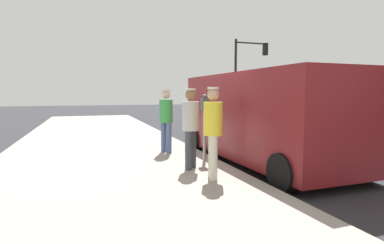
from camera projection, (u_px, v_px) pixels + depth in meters
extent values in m
plane|color=#2D2D33|center=(255.00, 162.00, 7.63)|extent=(80.00, 80.00, 0.00)
cube|color=#9E998E|center=(107.00, 171.00, 6.49)|extent=(5.00, 32.00, 0.15)
cylinder|color=gray|center=(204.00, 136.00, 7.08)|extent=(0.07, 0.07, 1.15)
cube|color=#4C4C51|center=(205.00, 104.00, 7.02)|extent=(0.14, 0.18, 0.28)
sphere|color=#47474C|center=(205.00, 97.00, 7.00)|extent=(0.12, 0.12, 0.12)
cylinder|color=#383D47|center=(188.00, 151.00, 6.25)|extent=(0.14, 0.14, 0.79)
cylinder|color=#383D47|center=(193.00, 149.00, 6.45)|extent=(0.14, 0.14, 0.79)
cylinder|color=#B7B7B7|center=(191.00, 116.00, 6.29)|extent=(0.34, 0.34, 0.59)
sphere|color=#8C6647|center=(191.00, 95.00, 6.25)|extent=(0.21, 0.21, 0.21)
cylinder|color=silver|center=(191.00, 89.00, 6.24)|extent=(0.20, 0.20, 0.04)
cylinder|color=#4C608C|center=(164.00, 137.00, 8.19)|extent=(0.14, 0.14, 0.79)
cylinder|color=#4C608C|center=(169.00, 138.00, 8.03)|extent=(0.14, 0.14, 0.79)
cylinder|color=green|center=(166.00, 111.00, 8.05)|extent=(0.34, 0.34, 0.59)
sphere|color=beige|center=(166.00, 94.00, 8.01)|extent=(0.21, 0.21, 0.21)
cylinder|color=silver|center=(166.00, 90.00, 8.00)|extent=(0.20, 0.20, 0.04)
cylinder|color=beige|center=(214.00, 158.00, 5.50)|extent=(0.14, 0.14, 0.79)
cylinder|color=beige|center=(212.00, 156.00, 5.72)|extent=(0.14, 0.14, 0.79)
cylinder|color=yellow|center=(213.00, 119.00, 5.54)|extent=(0.34, 0.34, 0.59)
sphere|color=tan|center=(213.00, 94.00, 5.50)|extent=(0.21, 0.21, 0.21)
cylinder|color=silver|center=(213.00, 88.00, 5.49)|extent=(0.20, 0.20, 0.04)
cube|color=maroon|center=(264.00, 115.00, 7.47)|extent=(2.13, 5.25, 1.96)
cube|color=black|center=(348.00, 101.00, 5.14)|extent=(1.84, 0.12, 0.88)
cylinder|color=black|center=(366.00, 164.00, 5.96)|extent=(0.24, 0.69, 0.68)
cylinder|color=black|center=(283.00, 173.00, 5.30)|extent=(0.24, 0.69, 0.68)
cylinder|color=black|center=(252.00, 136.00, 9.79)|extent=(0.24, 0.69, 0.68)
cylinder|color=black|center=(196.00, 140.00, 9.13)|extent=(0.24, 0.69, 0.68)
cylinder|color=black|center=(235.00, 79.00, 20.37)|extent=(0.16, 0.16, 5.20)
cylinder|color=black|center=(252.00, 43.00, 20.54)|extent=(2.40, 0.10, 0.10)
cube|color=black|center=(265.00, 49.00, 20.89)|extent=(0.24, 0.32, 0.80)
sphere|color=red|center=(264.00, 46.00, 21.03)|extent=(0.17, 0.17, 0.17)
sphere|color=yellow|center=(264.00, 50.00, 21.05)|extent=(0.17, 0.17, 0.17)
sphere|color=green|center=(264.00, 53.00, 21.08)|extent=(0.17, 0.17, 0.17)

